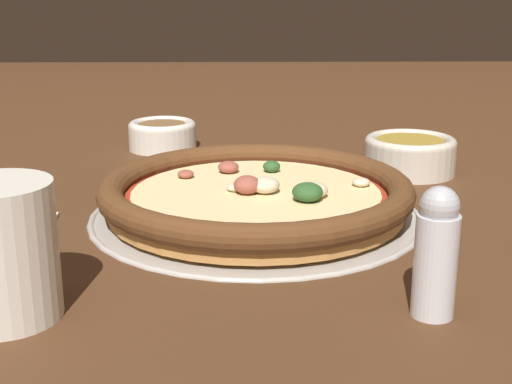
% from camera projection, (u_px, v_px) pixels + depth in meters
% --- Properties ---
extents(ground_plane, '(3.00, 3.00, 0.00)m').
position_uv_depth(ground_plane, '(256.00, 216.00, 0.77)').
color(ground_plane, '#4C2D19').
extents(pizza_tray, '(0.36, 0.36, 0.01)m').
position_uv_depth(pizza_tray, '(256.00, 214.00, 0.77)').
color(pizza_tray, '#B7B2A8').
rests_on(pizza_tray, ground_plane).
extents(pizza, '(0.33, 0.33, 0.04)m').
position_uv_depth(pizza, '(256.00, 193.00, 0.76)').
color(pizza, '#BC7F42').
rests_on(pizza, pizza_tray).
extents(bowl_near, '(0.12, 0.12, 0.05)m').
position_uv_depth(bowl_near, '(410.00, 153.00, 0.93)').
color(bowl_near, beige).
rests_on(bowl_near, ground_plane).
extents(bowl_far, '(0.10, 0.10, 0.04)m').
position_uv_depth(bowl_far, '(162.00, 134.00, 1.06)').
color(bowl_far, silver).
rests_on(bowl_far, ground_plane).
extents(drinking_cup, '(0.08, 0.08, 0.10)m').
position_uv_depth(drinking_cup, '(0.00, 251.00, 0.52)').
color(drinking_cup, silver).
rests_on(drinking_cup, ground_plane).
extents(pepper_shaker, '(0.03, 0.03, 0.10)m').
position_uv_depth(pepper_shaker, '(436.00, 252.00, 0.53)').
color(pepper_shaker, silver).
rests_on(pepper_shaker, ground_plane).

